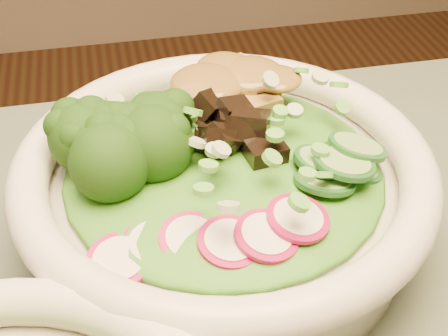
{
  "coord_description": "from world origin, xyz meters",
  "views": [
    {
      "loc": [
        -0.06,
        -0.15,
        1.09
      ],
      "look_at": [
        0.01,
        0.18,
        0.81
      ],
      "focal_mm": 50.0,
      "sensor_mm": 36.0,
      "label": 1
    }
  ],
  "objects": [
    {
      "name": "salad_bowl",
      "position": [
        0.01,
        0.18,
        0.79
      ],
      "size": [
        0.3,
        0.3,
        0.08
      ],
      "rotation": [
        0.0,
        0.0,
        0.3
      ],
      "color": "silver",
      "rests_on": "dining_table"
    },
    {
      "name": "cucumber_slices",
      "position": [
        0.08,
        0.16,
        0.83
      ],
      "size": [
        0.1,
        0.1,
        0.04
      ],
      "primitive_type": null,
      "rotation": [
        0.0,
        0.0,
        0.3
      ],
      "color": "#90BF6A",
      "rests_on": "salad_bowl"
    },
    {
      "name": "mushroom_heap",
      "position": [
        0.01,
        0.19,
        0.83
      ],
      "size": [
        0.1,
        0.1,
        0.04
      ],
      "primitive_type": null,
      "rotation": [
        0.0,
        0.0,
        0.3
      ],
      "color": "black",
      "rests_on": "salad_bowl"
    },
    {
      "name": "radish_slices",
      "position": [
        -0.0,
        0.11,
        0.82
      ],
      "size": [
        0.13,
        0.08,
        0.02
      ],
      "primitive_type": null,
      "rotation": [
        0.0,
        0.0,
        0.3
      ],
      "color": "#9D0C44",
      "rests_on": "salad_bowl"
    },
    {
      "name": "scallion_garnish",
      "position": [
        0.01,
        0.18,
        0.84
      ],
      "size": [
        0.21,
        0.21,
        0.03
      ],
      "primitive_type": null,
      "color": "#5FB13E",
      "rests_on": "salad_bowl"
    },
    {
      "name": "peanut_sauce",
      "position": [
        0.03,
        0.25,
        0.84
      ],
      "size": [
        0.08,
        0.06,
        0.02
      ],
      "primitive_type": "ellipsoid",
      "color": "brown",
      "rests_on": "tofu_cubes"
    },
    {
      "name": "lettuce_bed",
      "position": [
        0.01,
        0.18,
        0.82
      ],
      "size": [
        0.23,
        0.23,
        0.03
      ],
      "primitive_type": "ellipsoid",
      "color": "#2D6916",
      "rests_on": "salad_bowl"
    },
    {
      "name": "tofu_cubes",
      "position": [
        0.03,
        0.25,
        0.83
      ],
      "size": [
        0.11,
        0.09,
        0.04
      ],
      "primitive_type": null,
      "rotation": [
        0.0,
        0.0,
        0.3
      ],
      "color": "olive",
      "rests_on": "salad_bowl"
    },
    {
      "name": "broccoli_florets",
      "position": [
        -0.06,
        0.19,
        0.83
      ],
      "size": [
        0.11,
        0.1,
        0.05
      ],
      "primitive_type": null,
      "rotation": [
        0.0,
        0.0,
        0.3
      ],
      "color": "black",
      "rests_on": "salad_bowl"
    }
  ]
}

